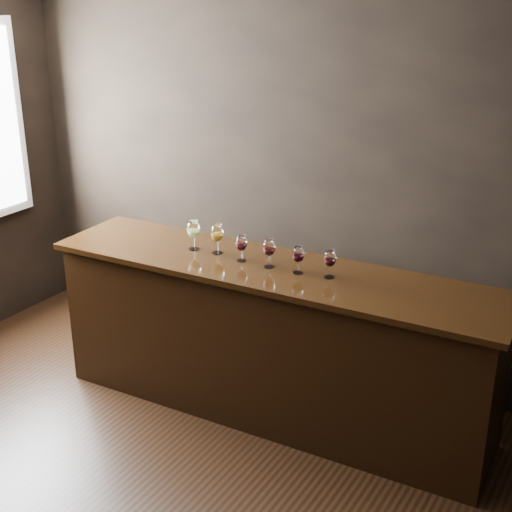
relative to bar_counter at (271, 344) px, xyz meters
The scene contains 10 objects.
room_shell 1.89m from the bar_counter, 109.83° to the right, with size 5.02×4.52×2.81m.
bar_counter is the anchor object (origin of this frame).
bar_top 0.54m from the bar_counter, ahead, with size 3.09×0.72×0.04m, color black.
back_bar_shelf 0.63m from the bar_counter, 95.57° to the left, with size 2.13×0.40×0.77m, color black.
glass_white 0.94m from the bar_counter, behind, with size 0.09×0.09×0.21m.
glass_amber 0.83m from the bar_counter, behind, with size 0.09×0.09×0.21m.
glass_red_a 0.72m from the bar_counter, behind, with size 0.08×0.08×0.18m.
glass_red_b 0.69m from the bar_counter, 140.44° to the right, with size 0.08×0.08×0.19m.
glass_red_c 0.71m from the bar_counter, ahead, with size 0.08×0.08×0.18m.
glass_red_d 0.79m from the bar_counter, ahead, with size 0.08×0.08×0.18m.
Camera 1 is at (2.34, -2.30, 2.84)m, focal length 50.00 mm.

